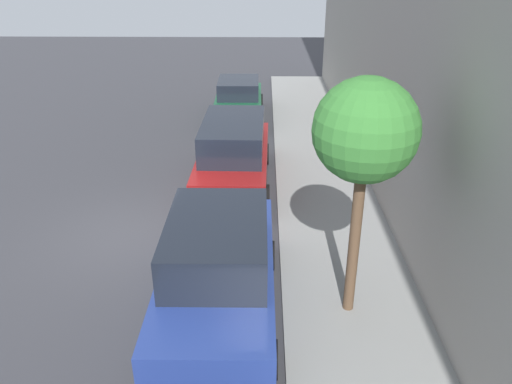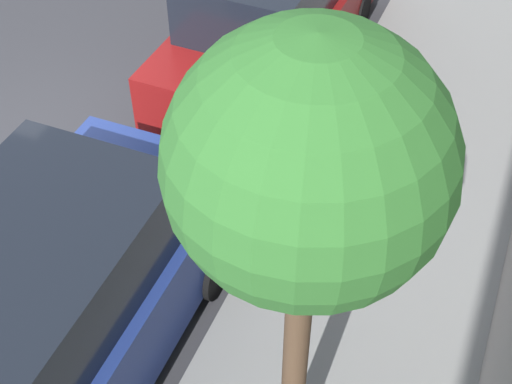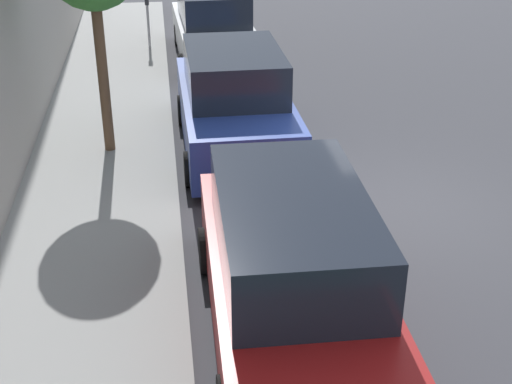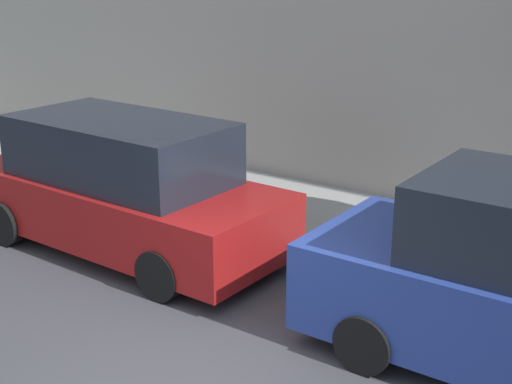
% 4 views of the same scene
% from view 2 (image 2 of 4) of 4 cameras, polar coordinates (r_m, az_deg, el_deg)
% --- Properties ---
extents(ground_plane, '(60.00, 60.00, 0.00)m').
position_cam_2_polar(ground_plane, '(10.11, -17.22, 3.74)').
color(ground_plane, '#38383D').
extents(sidewalk, '(2.67, 32.00, 0.15)m').
position_cam_2_polar(sidewalk, '(8.41, 10.16, -4.00)').
color(sidewalk, gray).
rests_on(sidewalk, ground_plane).
extents(parked_suv_second, '(2.08, 4.81, 1.98)m').
position_cam_2_polar(parked_suv_second, '(6.86, -16.39, -9.38)').
color(parked_suv_second, navy).
rests_on(parked_suv_second, ground_plane).
extents(parked_minivan_third, '(2.02, 4.93, 1.90)m').
position_cam_2_polar(parked_minivan_third, '(10.65, 1.40, 14.26)').
color(parked_minivan_third, maroon).
rests_on(parked_minivan_third, ground_plane).
extents(street_tree, '(1.69, 1.69, 4.30)m').
position_cam_2_polar(street_tree, '(4.02, 4.24, 1.79)').
color(street_tree, brown).
rests_on(street_tree, sidewalk).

